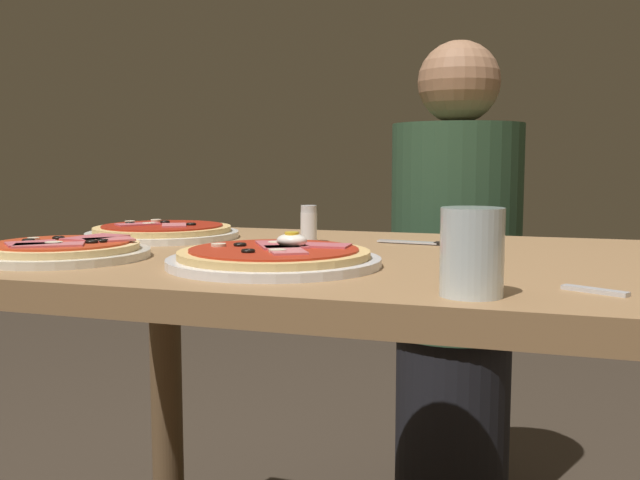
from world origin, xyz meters
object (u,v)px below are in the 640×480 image
(knife, at_px, (439,244))
(fork, at_px, (620,294))
(pizza_across_right, at_px, (62,250))
(water_glass_near, at_px, (472,258))
(salt_shaker, at_px, (309,224))
(pizza_across_left, at_px, (163,232))
(dining_table, at_px, (374,333))
(diner_person, at_px, (455,293))
(pizza_foreground, at_px, (275,257))

(knife, bearing_deg, fork, -57.92)
(pizza_across_right, height_order, water_glass_near, water_glass_near)
(fork, xyz_separation_m, salt_shaker, (-0.49, 0.39, 0.03))
(pizza_across_right, bearing_deg, pizza_across_left, 90.98)
(pizza_across_left, relative_size, fork, 1.97)
(dining_table, relative_size, diner_person, 1.04)
(pizza_foreground, relative_size, pizza_across_right, 1.14)
(water_glass_near, height_order, diner_person, diner_person)
(fork, relative_size, diner_person, 0.12)
(pizza_across_left, distance_m, fork, 0.87)
(water_glass_near, distance_m, knife, 0.48)
(dining_table, distance_m, diner_person, 0.72)
(pizza_foreground, height_order, diner_person, diner_person)
(pizza_across_right, bearing_deg, water_glass_near, -10.95)
(pizza_across_right, relative_size, water_glass_near, 2.72)
(knife, distance_m, diner_person, 0.58)
(water_glass_near, relative_size, salt_shaker, 1.44)
(dining_table, xyz_separation_m, diner_person, (0.03, 0.72, -0.06))
(water_glass_near, height_order, salt_shaker, water_glass_near)
(fork, height_order, diner_person, diner_person)
(fork, bearing_deg, pizza_foreground, 167.81)
(knife, bearing_deg, salt_shaker, -172.86)
(pizza_foreground, distance_m, water_glass_near, 0.32)
(dining_table, xyz_separation_m, water_glass_near, (0.18, -0.30, 0.16))
(pizza_across_left, bearing_deg, pizza_across_right, -89.02)
(pizza_foreground, xyz_separation_m, pizza_across_left, (-0.34, 0.28, -0.00))
(pizza_across_right, xyz_separation_m, knife, (0.52, 0.35, -0.01))
(dining_table, bearing_deg, knife, 65.94)
(dining_table, distance_m, pizza_foreground, 0.23)
(pizza_foreground, distance_m, diner_person, 0.90)
(fork, distance_m, knife, 0.49)
(pizza_across_left, height_order, fork, pizza_across_left)
(pizza_foreground, bearing_deg, dining_table, 55.71)
(pizza_foreground, bearing_deg, diner_person, 81.02)
(dining_table, xyz_separation_m, fork, (0.34, -0.25, 0.13))
(water_glass_near, distance_m, fork, 0.17)
(dining_table, bearing_deg, diner_person, 87.40)
(fork, bearing_deg, diner_person, 107.42)
(salt_shaker, height_order, diner_person, diner_person)
(pizza_foreground, height_order, fork, pizza_foreground)
(water_glass_near, xyz_separation_m, fork, (0.15, 0.05, -0.04))
(dining_table, xyz_separation_m, pizza_across_left, (-0.45, 0.13, 0.13))
(dining_table, bearing_deg, pizza_foreground, -124.29)
(pizza_across_right, height_order, salt_shaker, salt_shaker)
(salt_shaker, bearing_deg, water_glass_near, -52.38)
(dining_table, height_order, salt_shaker, salt_shaker)
(water_glass_near, bearing_deg, diner_person, 98.35)
(fork, height_order, salt_shaker, salt_shaker)
(dining_table, distance_m, knife, 0.22)
(knife, distance_m, salt_shaker, 0.23)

